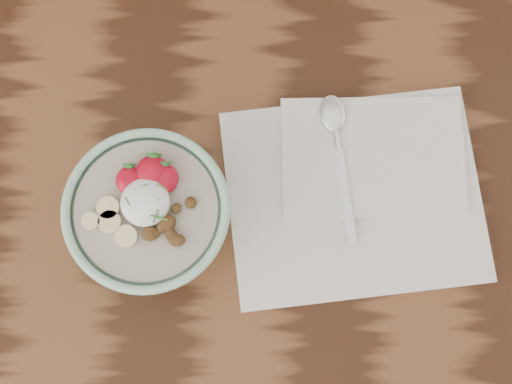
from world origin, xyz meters
The scene contains 4 objects.
table centered at (0.00, 0.00, 65.70)cm, with size 160.00×90.00×75.00cm.
breakfast_bowl centered at (-19.46, 9.70, 80.84)cm, with size 17.07×17.07×11.52cm.
napkin centered at (3.14, 13.88, 75.73)cm, with size 30.85×26.11×1.74cm.
spoon centered at (0.60, 19.82, 77.12)cm, with size 4.23×17.68×0.92cm.
Camera 1 is at (-8.34, -3.88, 154.34)cm, focal length 50.00 mm.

